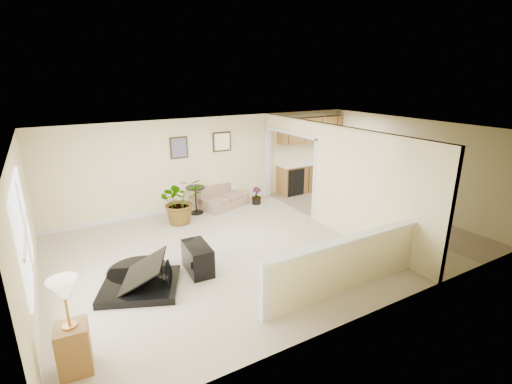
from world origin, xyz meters
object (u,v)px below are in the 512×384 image
accent_table (196,197)px  lamp_stand (71,334)px  piano (135,261)px  palm_plant (180,201)px  small_plant (256,197)px  loveseat (223,196)px  piano_bench (198,258)px

accent_table → lamp_stand: size_ratio=0.57×
piano → palm_plant: bearing=79.0°
accent_table → small_plant: accent_table is taller
accent_table → palm_plant: 0.73m
small_plant → lamp_stand: bearing=-139.8°
small_plant → lamp_stand: (-5.17, -4.36, 0.34)m
accent_table → loveseat: bearing=9.8°
piano_bench → lamp_stand: (-2.26, -1.58, 0.29)m
piano → lamp_stand: bearing=-101.7°
piano → piano_bench: bearing=21.9°
piano → small_plant: (4.05, 2.76, -0.30)m
piano_bench → palm_plant: bearing=77.8°
loveseat → small_plant: loveseat is taller
piano → accent_table: bearing=75.5°
piano_bench → piano: bearing=178.7°
accent_table → piano: bearing=-127.8°
loveseat → lamp_stand: size_ratio=1.20×
small_plant → palm_plant: bearing=-173.3°
piano_bench → loveseat: 3.67m
palm_plant → piano_bench: bearing=-102.2°
loveseat → accent_table: (-0.87, -0.15, 0.19)m
accent_table → small_plant: size_ratio=1.49×
small_plant → lamp_stand: 6.77m
accent_table → lamp_stand: bearing=-126.8°
accent_table → palm_plant: (-0.57, -0.43, 0.10)m
accent_table → lamp_stand: 5.64m
loveseat → small_plant: (0.92, -0.31, -0.08)m
piano_bench → lamp_stand: size_ratio=0.62×
piano_bench → loveseat: size_ratio=0.51×
lamp_stand → palm_plant: bearing=55.5°
piano → small_plant: piano is taller
small_plant → piano_bench: bearing=-136.2°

